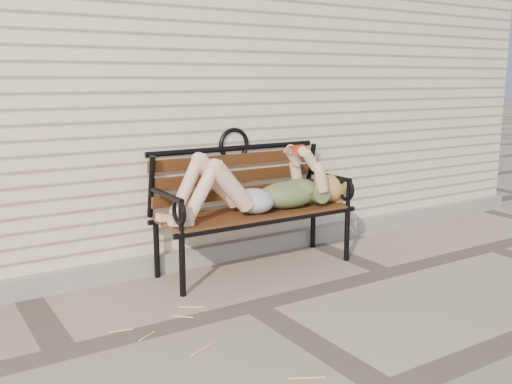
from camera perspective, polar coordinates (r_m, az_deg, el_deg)
ground at (r=3.89m, az=-0.23°, el=-11.34°), size 80.00×80.00×0.00m
house_wall at (r=6.33m, az=-15.10°, el=10.93°), size 8.00×4.00×3.00m
foundation_strip at (r=4.66m, az=-6.62°, el=-6.54°), size 8.00×0.10×0.15m
garden_bench at (r=4.54m, az=-0.71°, el=0.15°), size 1.70×0.68×1.10m
reading_woman at (r=4.43m, az=0.36°, el=0.36°), size 1.61×0.37×0.51m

